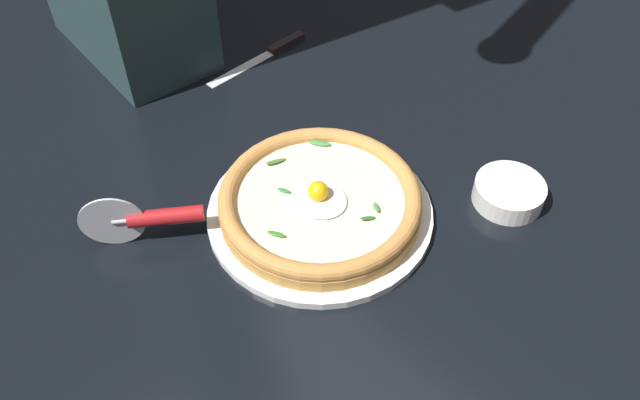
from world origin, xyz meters
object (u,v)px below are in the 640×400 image
pizza (320,201)px  pizza_cutter (148,218)px  table_knife (271,51)px  side_bowl (509,193)px

pizza → pizza_cutter: size_ratio=2.08×
pizza → table_knife: 0.41m
pizza → table_knife: size_ratio=1.27×
pizza → pizza_cutter: bearing=-125.2°
pizza_cutter → table_knife: size_ratio=0.61×
pizza → side_bowl: bearing=50.2°
pizza_cutter → table_knife: pizza_cutter is taller
pizza_cutter → side_bowl: bearing=52.3°
side_bowl → pizza_cutter: size_ratio=0.74×
side_bowl → table_knife: size_ratio=0.46×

